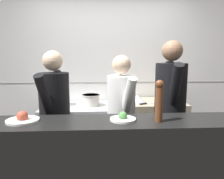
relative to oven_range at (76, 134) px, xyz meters
name	(u,v)px	position (x,y,z in m)	size (l,w,h in m)	color
wall_back_tiled	(108,73)	(0.49, 0.40, 0.87)	(8.00, 0.06, 2.60)	white
oven_range	(76,134)	(0.00, 0.00, 0.00)	(0.95, 0.71, 0.86)	#232326
prep_counter	(146,131)	(1.05, 0.00, 0.02)	(1.07, 0.65, 0.91)	gray
pass_counter	(124,176)	(0.56, -1.31, 0.08)	(2.63, 0.45, 1.03)	black
stock_pot	(58,97)	(-0.25, 0.03, 0.55)	(0.25, 0.25, 0.22)	beige
sauce_pot	(91,100)	(0.22, -0.01, 0.52)	(0.26, 0.26, 0.16)	beige
mixing_bowl_steel	(137,98)	(0.90, -0.01, 0.53)	(0.26, 0.26, 0.10)	#B7BABF
chefs_knife	(149,103)	(1.04, -0.16, 0.48)	(0.35, 0.16, 0.02)	#B7BABF
plated_dish_main	(23,119)	(-0.31, -1.27, 0.62)	(0.27, 0.27, 0.10)	white
plated_dish_appetiser	(123,118)	(0.55, -1.29, 0.62)	(0.23, 0.23, 0.08)	white
pepper_mill	(159,100)	(0.85, -1.35, 0.78)	(0.07, 0.07, 0.36)	brown
chef_head_cook	(55,116)	(-0.15, -0.72, 0.48)	(0.41, 0.71, 1.64)	black
chef_sous	(121,116)	(0.60, -0.67, 0.45)	(0.40, 0.69, 1.59)	black
chef_line	(170,108)	(1.16, -0.69, 0.54)	(0.39, 0.77, 1.75)	black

